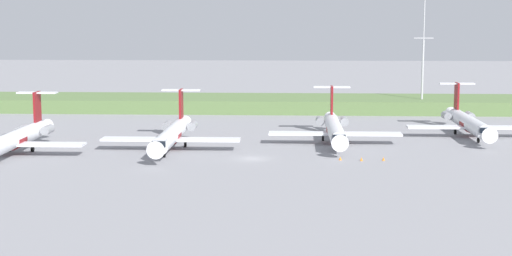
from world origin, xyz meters
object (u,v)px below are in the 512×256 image
Objects in this scene: regional_jet_fourth at (468,122)px; safety_cone_rear_marker at (383,159)px; safety_cone_front_marker at (340,158)px; regional_jet_third at (334,128)px; regional_jet_nearest at (16,138)px; antenna_mast at (423,66)px; regional_jet_second at (172,134)px; safety_cone_mid_marker at (361,159)px.

safety_cone_rear_marker is at bearing -125.97° from regional_jet_fourth.
regional_jet_fourth is 35.79m from safety_cone_front_marker.
regional_jet_fourth is at bearing 54.03° from safety_cone_rear_marker.
regional_jet_third is 16.65m from safety_cone_front_marker.
regional_jet_nearest is at bearing 176.89° from safety_cone_rear_marker.
antenna_mast is at bearing 37.88° from regional_jet_nearest.
safety_cone_rear_marker is at bearing -3.11° from regional_jet_nearest.
regional_jet_nearest is 1.00× the size of regional_jet_second.
regional_jet_nearest is 53.14m from regional_jet_third.
regional_jet_third reaches higher than safety_cone_front_marker.
regional_jet_second is at bearing -164.60° from regional_jet_third.
safety_cone_mid_marker is 3.40m from safety_cone_rear_marker.
regional_jet_second is 56.36× the size of safety_cone_rear_marker.
antenna_mast is at bearing 62.99° from regional_jet_third.
safety_cone_front_marker is 1.00× the size of safety_cone_mid_marker.
regional_jet_second is 1.00× the size of regional_jet_fourth.
regional_jet_nearest and regional_jet_third have the same top height.
regional_jet_fourth reaches higher than safety_cone_front_marker.
antenna_mast reaches higher than regional_jet_nearest.
safety_cone_mid_marker is at bearing -17.20° from regional_jet_second.
antenna_mast is (-2.58, 35.14, 8.29)m from regional_jet_fourth.
regional_jet_nearest is 54.76m from safety_cone_mid_marker.
antenna_mast is at bearing 72.45° from safety_cone_mid_marker.
regional_jet_second is at bearing -162.54° from regional_jet_fourth.
regional_jet_fourth is at bearing 17.46° from regional_jet_second.
regional_jet_third is 56.36× the size of safety_cone_rear_marker.
safety_cone_front_marker is at bearing -3.46° from regional_jet_nearest.
regional_jet_second is 56.36× the size of safety_cone_mid_marker.
regional_jet_fourth is at bearing -85.80° from antenna_mast.
regional_jet_second is 1.18× the size of antenna_mast.
regional_jet_fourth is at bearing 45.44° from safety_cone_front_marker.
safety_cone_rear_marker is (6.57, -0.04, 0.00)m from safety_cone_front_marker.
regional_jet_second reaches higher than safety_cone_mid_marker.
regional_jet_third is at bearing 89.98° from safety_cone_front_marker.
antenna_mast is at bearing 69.64° from safety_cone_front_marker.
safety_cone_rear_marker is (57.98, -3.15, -2.26)m from regional_jet_nearest.
regional_jet_second is at bearing -133.95° from antenna_mast.
safety_cone_mid_marker is (3.18, -16.93, -2.26)m from regional_jet_third.
safety_cone_rear_marker is (6.56, -16.54, -2.26)m from regional_jet_third.
regional_jet_fourth is 31.58m from safety_cone_rear_marker.
antenna_mast is at bearing 94.20° from regional_jet_fourth.
regional_jet_third is at bearing 15.40° from regional_jet_second.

